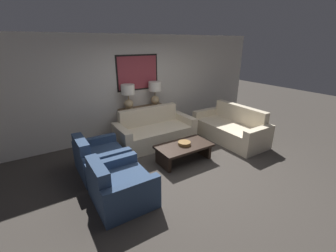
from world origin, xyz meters
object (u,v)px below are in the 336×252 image
object	(u,v)px
console_table	(143,121)
armchair_near_back_wall	(100,159)
coffee_table	(184,149)
table_lamp_left	(128,94)
armchair_near_camera	(120,187)
decorative_bowl	(184,143)
table_lamp_right	(155,91)
couch_by_side	(230,129)
couch_by_back_wall	(155,132)

from	to	relation	value
console_table	armchair_near_back_wall	xyz separation A→B (m)	(-1.58, -1.25, -0.13)
coffee_table	armchair_near_back_wall	world-z (taller)	armchair_near_back_wall
table_lamp_left	armchair_near_camera	world-z (taller)	table_lamp_left
coffee_table	decorative_bowl	xyz separation A→B (m)	(0.01, 0.01, 0.13)
decorative_bowl	armchair_near_camera	size ratio (longest dim) A/B	0.28
table_lamp_left	table_lamp_right	bearing A→B (deg)	0.00
couch_by_side	armchair_near_camera	bearing A→B (deg)	-166.52
console_table	table_lamp_right	bearing A→B (deg)	0.00
console_table	armchair_near_back_wall	size ratio (longest dim) A/B	1.28
table_lamp_right	coffee_table	distance (m)	2.04
couch_by_side	decorative_bowl	xyz separation A→B (m)	(-1.72, -0.27, 0.11)
couch_by_back_wall	coffee_table	size ratio (longest dim) A/B	1.66
armchair_near_camera	couch_by_back_wall	bearing A→B (deg)	46.75
coffee_table	table_lamp_right	bearing A→B (deg)	80.27
table_lamp_left	couch_by_side	size ratio (longest dim) A/B	0.33
decorative_bowl	armchair_near_camera	xyz separation A→B (m)	(-1.68, -0.54, -0.13)
decorative_bowl	armchair_near_back_wall	size ratio (longest dim) A/B	0.28
table_lamp_right	couch_by_side	xyz separation A→B (m)	(1.42, -1.51, -0.91)
table_lamp_left	armchair_near_camera	size ratio (longest dim) A/B	0.66
coffee_table	couch_by_back_wall	bearing A→B (deg)	94.23
table_lamp_left	armchair_near_back_wall	world-z (taller)	table_lamp_left
couch_by_side	decorative_bowl	size ratio (longest dim) A/B	7.17
couch_by_side	decorative_bowl	world-z (taller)	couch_by_side
table_lamp_right	table_lamp_left	bearing A→B (deg)	180.00
armchair_near_back_wall	table_lamp_right	bearing A→B (deg)	32.37
console_table	couch_by_side	world-z (taller)	couch_by_side
decorative_bowl	table_lamp_left	bearing A→B (deg)	105.32
coffee_table	armchair_near_back_wall	size ratio (longest dim) A/B	1.21
decorative_bowl	armchair_near_camera	bearing A→B (deg)	-162.09
table_lamp_right	couch_by_back_wall	distance (m)	1.18
decorative_bowl	coffee_table	bearing A→B (deg)	-152.37
coffee_table	armchair_near_back_wall	xyz separation A→B (m)	(-1.67, 0.54, -0.00)
console_table	coffee_table	world-z (taller)	console_table
table_lamp_left	console_table	bearing A→B (deg)	0.00
table_lamp_left	decorative_bowl	xyz separation A→B (m)	(0.49, -1.78, -0.79)
decorative_bowl	armchair_near_back_wall	distance (m)	1.77
table_lamp_left	table_lamp_right	size ratio (longest dim) A/B	1.00
couch_by_side	coffee_table	xyz separation A→B (m)	(-1.73, -0.28, -0.02)
couch_by_side	couch_by_back_wall	bearing A→B (deg)	154.44
table_lamp_right	armchair_near_back_wall	distance (m)	2.52
table_lamp_left	couch_by_side	world-z (taller)	table_lamp_left
table_lamp_right	armchair_near_back_wall	size ratio (longest dim) A/B	0.66
couch_by_back_wall	decorative_bowl	distance (m)	1.15
table_lamp_right	armchair_near_camera	bearing A→B (deg)	-130.34
console_table	couch_by_side	bearing A→B (deg)	-39.76
console_table	table_lamp_right	xyz separation A→B (m)	(0.39, 0.00, 0.80)
console_table	armchair_near_back_wall	world-z (taller)	console_table
couch_by_back_wall	couch_by_side	distance (m)	2.01
armchair_near_back_wall	couch_by_back_wall	bearing A→B (deg)	21.06
console_table	armchair_near_back_wall	bearing A→B (deg)	-141.67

